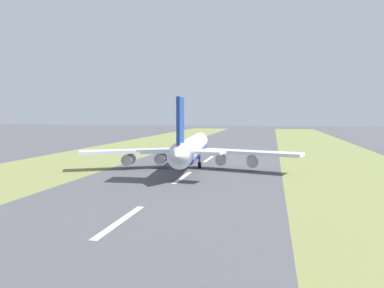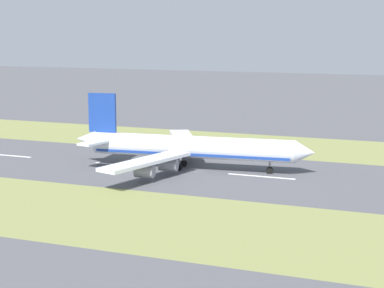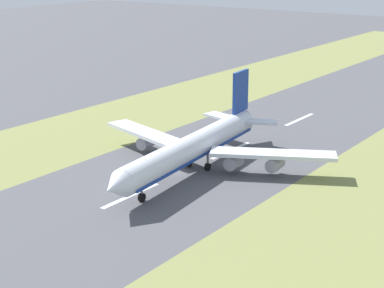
% 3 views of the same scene
% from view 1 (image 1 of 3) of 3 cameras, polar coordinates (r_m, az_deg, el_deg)
% --- Properties ---
extents(ground_plane, '(800.00, 800.00, 0.00)m').
position_cam_1_polar(ground_plane, '(117.72, 1.11, -3.33)').
color(ground_plane, '#4C4C51').
extents(grass_median_west, '(40.00, 600.00, 0.01)m').
position_cam_1_polar(grass_median_west, '(133.78, -18.19, -2.60)').
color(grass_median_west, olive).
rests_on(grass_median_west, ground).
extents(grass_median_east, '(40.00, 600.00, 0.01)m').
position_cam_1_polar(grass_median_east, '(117.77, 23.18, -3.69)').
color(grass_median_east, olive).
rests_on(grass_median_east, ground).
extents(centreline_dash_near, '(1.20, 18.00, 0.01)m').
position_cam_1_polar(centreline_dash_near, '(59.05, -10.82, -11.44)').
color(centreline_dash_near, silver).
rests_on(centreline_dash_near, ground).
extents(centreline_dash_mid, '(1.20, 18.00, 0.01)m').
position_cam_1_polar(centreline_dash_mid, '(96.23, -1.45, -5.11)').
color(centreline_dash_mid, silver).
rests_on(centreline_dash_mid, ground).
extents(centreline_dash_far, '(1.20, 18.00, 0.01)m').
position_cam_1_polar(centreline_dash_far, '(135.03, 2.55, -2.31)').
color(centreline_dash_far, silver).
rests_on(centreline_dash_far, ground).
extents(airplane_main_jet, '(63.78, 67.20, 20.20)m').
position_cam_1_polar(airplane_main_jet, '(113.32, -0.10, -0.57)').
color(airplane_main_jet, silver).
rests_on(airplane_main_jet, ground).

